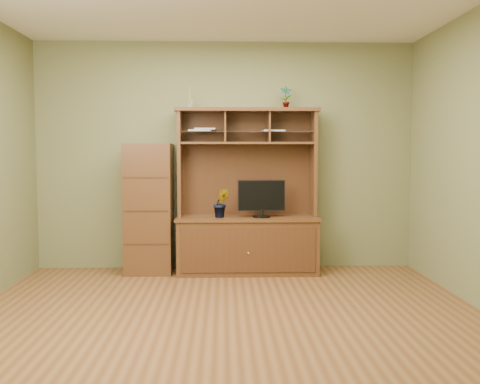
{
  "coord_description": "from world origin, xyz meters",
  "views": [
    {
      "loc": [
        -0.02,
        -4.43,
        1.39
      ],
      "look_at": [
        0.15,
        1.2,
        0.97
      ],
      "focal_mm": 40.0,
      "sensor_mm": 36.0,
      "label": 1
    }
  ],
  "objects": [
    {
      "name": "media_hutch",
      "position": [
        0.25,
        1.73,
        0.52
      ],
      "size": [
        1.66,
        0.61,
        1.9
      ],
      "color": "#442713",
      "rests_on": "room"
    },
    {
      "name": "side_cabinet",
      "position": [
        -0.88,
        1.74,
        0.75
      ],
      "size": [
        0.53,
        0.49,
        1.49
      ],
      "color": "#442713",
      "rests_on": "room"
    },
    {
      "name": "reed_diffuser",
      "position": [
        -0.41,
        1.8,
        2.0
      ],
      "size": [
        0.05,
        0.05,
        0.25
      ],
      "color": "silver",
      "rests_on": "media_hutch"
    },
    {
      "name": "room",
      "position": [
        0.0,
        0.0,
        1.35
      ],
      "size": [
        4.54,
        4.04,
        2.74
      ],
      "color": "brown",
      "rests_on": "ground"
    },
    {
      "name": "top_plant",
      "position": [
        0.7,
        1.8,
        2.03
      ],
      "size": [
        0.14,
        0.09,
        0.26
      ],
      "primitive_type": "imported",
      "rotation": [
        0.0,
        0.0,
        0.01
      ],
      "color": "#3D6724",
      "rests_on": "media_hutch"
    },
    {
      "name": "magazines",
      "position": [
        -0.0,
        1.8,
        1.65
      ],
      "size": [
        1.13,
        0.22,
        0.04
      ],
      "color": "silver",
      "rests_on": "media_hutch"
    },
    {
      "name": "monitor",
      "position": [
        0.41,
        1.64,
        0.87
      ],
      "size": [
        0.54,
        0.21,
        0.43
      ],
      "rotation": [
        0.0,
        0.0,
        0.05
      ],
      "color": "black",
      "rests_on": "media_hutch"
    },
    {
      "name": "orchid_plant",
      "position": [
        -0.05,
        1.65,
        0.82
      ],
      "size": [
        0.19,
        0.15,
        0.33
      ],
      "primitive_type": "imported",
      "rotation": [
        0.0,
        0.0,
        0.02
      ],
      "color": "#24591E",
      "rests_on": "media_hutch"
    }
  ]
}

